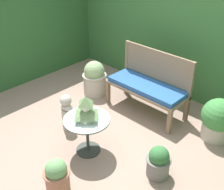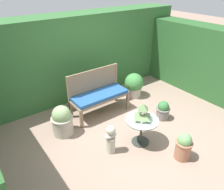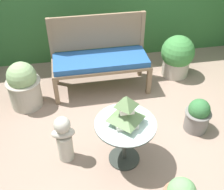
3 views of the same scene
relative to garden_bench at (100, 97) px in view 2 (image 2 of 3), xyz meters
The scene contains 12 objects.
ground 1.10m from the garden_bench, 85.23° to the right, with size 30.00×30.00×0.00m, color gray.
foliage_hedge_back 1.45m from the garden_bench, 86.34° to the left, with size 6.40×0.83×2.14m, color #336633.
foliage_hedge_right 3.09m from the garden_bench, 16.23° to the right, with size 0.70×3.50×1.83m, color #285628.
garden_bench is the anchor object (origin of this frame).
bench_backrest 0.38m from the garden_bench, 90.00° to the left, with size 1.37×0.06×1.05m.
patio_table 1.37m from the garden_bench, 87.94° to the right, with size 0.64×0.64×0.55m.
pagoda_birdhouse 1.39m from the garden_bench, 87.94° to the right, with size 0.30×0.30×0.35m.
garden_bust 1.37m from the garden_bench, 115.55° to the right, with size 0.25×0.18×0.60m.
potted_plant_hedge_corner 1.50m from the garden_bench, 45.59° to the right, with size 0.33×0.33×0.45m.
potted_plant_table_far 1.23m from the garden_bench, ahead, with size 0.51×0.51×0.66m.
potted_plant_path_edge 2.17m from the garden_bench, 80.06° to the right, with size 0.31×0.31×0.53m.
potted_plant_bench_left 1.09m from the garden_bench, 169.97° to the right, with size 0.46×0.46×0.67m.
Camera 2 is at (-2.51, -2.75, 2.97)m, focal length 35.00 mm.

